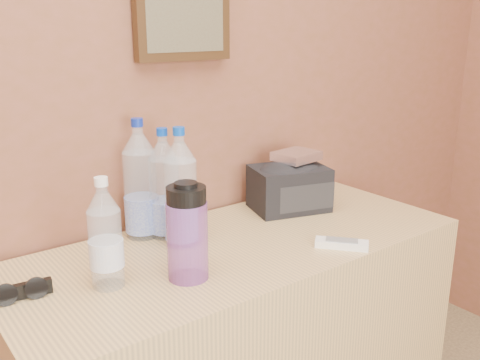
# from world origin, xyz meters

# --- Properties ---
(picture_frame) EXTENTS (0.30, 0.03, 0.25)m
(picture_frame) POSITION_xyz_m (0.49, 1.98, 1.40)
(picture_frame) COLOR #382311
(picture_frame) RESTS_ON room_shell
(pet_large_a) EXTENTS (0.09, 0.09, 0.34)m
(pet_large_a) POSITION_xyz_m (0.30, 1.92, 0.95)
(pet_large_a) COLOR silver
(pet_large_a) RESTS_ON dresser
(pet_large_b) EXTENTS (0.08, 0.08, 0.31)m
(pet_large_b) POSITION_xyz_m (0.35, 1.88, 0.94)
(pet_large_b) COLOR silver
(pet_large_b) RESTS_ON dresser
(pet_large_c) EXTENTS (0.09, 0.09, 0.32)m
(pet_large_c) POSITION_xyz_m (0.36, 1.80, 0.94)
(pet_large_c) COLOR #A5BDD1
(pet_large_c) RESTS_ON dresser
(pet_small) EXTENTS (0.07, 0.07, 0.26)m
(pet_small) POSITION_xyz_m (0.10, 1.70, 0.91)
(pet_small) COLOR silver
(pet_small) RESTS_ON dresser
(nalgene_bottle) EXTENTS (0.10, 0.10, 0.24)m
(nalgene_bottle) POSITION_xyz_m (0.26, 1.62, 0.92)
(nalgene_bottle) COLOR purple
(nalgene_bottle) RESTS_ON dresser
(sunglasses) EXTENTS (0.14, 0.07, 0.03)m
(sunglasses) POSITION_xyz_m (-0.08, 1.75, 0.82)
(sunglasses) COLOR black
(sunglasses) RESTS_ON dresser
(ac_remote) EXTENTS (0.13, 0.14, 0.02)m
(ac_remote) POSITION_xyz_m (0.69, 1.52, 0.81)
(ac_remote) COLOR beige
(ac_remote) RESTS_ON dresser
(toiletry_bag) EXTENTS (0.27, 0.23, 0.16)m
(toiletry_bag) POSITION_xyz_m (0.78, 1.84, 0.88)
(toiletry_bag) COLOR black
(toiletry_bag) RESTS_ON dresser
(foil_packet) EXTENTS (0.14, 0.13, 0.03)m
(foil_packet) POSITION_xyz_m (0.81, 1.84, 0.97)
(foil_packet) COLOR silver
(foil_packet) RESTS_ON toiletry_bag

